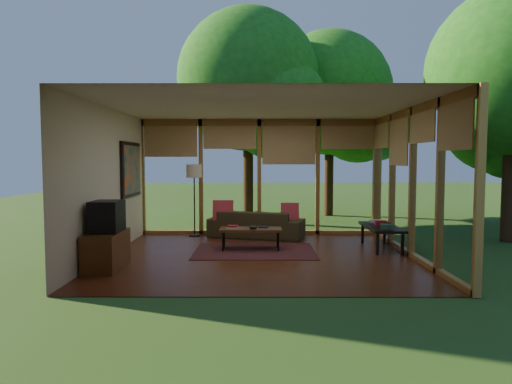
{
  "coord_description": "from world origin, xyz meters",
  "views": [
    {
      "loc": [
        -0.04,
        -8.22,
        1.75
      ],
      "look_at": [
        -0.07,
        0.7,
        1.12
      ],
      "focal_mm": 32.0,
      "sensor_mm": 36.0,
      "label": 1
    }
  ],
  "objects_px": {
    "sofa": "(256,224)",
    "media_cabinet": "(106,250)",
    "floor_lamp": "(194,175)",
    "television": "(107,216)",
    "coffee_table": "(251,230)",
    "side_console": "(381,228)"
  },
  "relations": [
    {
      "from": "sofa",
      "to": "floor_lamp",
      "type": "xyz_separation_m",
      "value": [
        -1.43,
        0.21,
        1.1
      ]
    },
    {
      "from": "floor_lamp",
      "to": "side_console",
      "type": "xyz_separation_m",
      "value": [
        3.89,
        -1.52,
        -1.0
      ]
    },
    {
      "from": "coffee_table",
      "to": "side_console",
      "type": "relative_size",
      "value": 0.86
    },
    {
      "from": "television",
      "to": "floor_lamp",
      "type": "height_order",
      "value": "floor_lamp"
    },
    {
      "from": "sofa",
      "to": "floor_lamp",
      "type": "height_order",
      "value": "floor_lamp"
    },
    {
      "from": "sofa",
      "to": "media_cabinet",
      "type": "height_order",
      "value": "sofa"
    },
    {
      "from": "floor_lamp",
      "to": "media_cabinet",
      "type": "bearing_deg",
      "value": -106.89
    },
    {
      "from": "sofa",
      "to": "side_console",
      "type": "xyz_separation_m",
      "value": [
        2.47,
        -1.31,
        0.1
      ]
    },
    {
      "from": "sofa",
      "to": "television",
      "type": "bearing_deg",
      "value": 67.27
    },
    {
      "from": "television",
      "to": "floor_lamp",
      "type": "distance_m",
      "value": 3.4
    },
    {
      "from": "sofa",
      "to": "television",
      "type": "distance_m",
      "value": 3.87
    },
    {
      "from": "media_cabinet",
      "to": "coffee_table",
      "type": "bearing_deg",
      "value": 34.4
    },
    {
      "from": "floor_lamp",
      "to": "coffee_table",
      "type": "bearing_deg",
      "value": -51.13
    },
    {
      "from": "floor_lamp",
      "to": "coffee_table",
      "type": "relative_size",
      "value": 1.38
    },
    {
      "from": "media_cabinet",
      "to": "television",
      "type": "xyz_separation_m",
      "value": [
        0.02,
        0.0,
        0.55
      ]
    },
    {
      "from": "media_cabinet",
      "to": "television",
      "type": "bearing_deg",
      "value": 0.0
    },
    {
      "from": "sofa",
      "to": "media_cabinet",
      "type": "bearing_deg",
      "value": 67.04
    },
    {
      "from": "media_cabinet",
      "to": "side_console",
      "type": "relative_size",
      "value": 0.71
    },
    {
      "from": "media_cabinet",
      "to": "side_console",
      "type": "bearing_deg",
      "value": 19.18
    },
    {
      "from": "sofa",
      "to": "coffee_table",
      "type": "distance_m",
      "value": 1.44
    },
    {
      "from": "media_cabinet",
      "to": "television",
      "type": "height_order",
      "value": "television"
    },
    {
      "from": "floor_lamp",
      "to": "side_console",
      "type": "distance_m",
      "value": 4.3
    }
  ]
}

